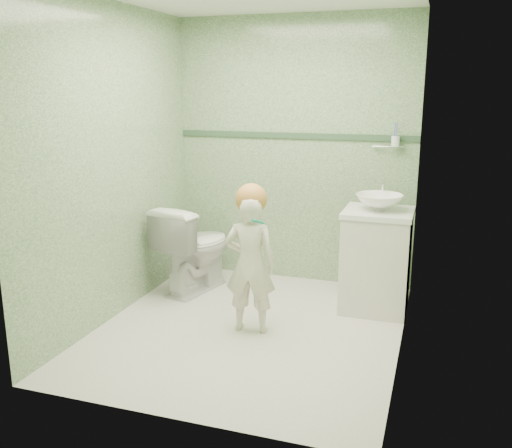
% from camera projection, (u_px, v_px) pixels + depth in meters
% --- Properties ---
extents(ground, '(2.50, 2.50, 0.00)m').
position_uv_depth(ground, '(250.00, 329.00, 4.21)').
color(ground, beige).
rests_on(ground, ground).
extents(room_shell, '(2.50, 2.54, 2.40)m').
position_uv_depth(room_shell, '(249.00, 171.00, 3.93)').
color(room_shell, '#688E64').
rests_on(room_shell, ground).
extents(trim_stripe, '(2.20, 0.02, 0.05)m').
position_uv_depth(trim_stripe, '(294.00, 136.00, 5.03)').
color(trim_stripe, '#345339').
rests_on(trim_stripe, room_shell).
extents(vanity, '(0.52, 0.50, 0.80)m').
position_uv_depth(vanity, '(376.00, 262.00, 4.51)').
color(vanity, silver).
rests_on(vanity, ground).
extents(counter, '(0.54, 0.52, 0.04)m').
position_uv_depth(counter, '(379.00, 213.00, 4.41)').
color(counter, white).
rests_on(counter, vanity).
extents(basin, '(0.37, 0.37, 0.13)m').
position_uv_depth(basin, '(379.00, 202.00, 4.39)').
color(basin, white).
rests_on(basin, counter).
extents(faucet, '(0.03, 0.13, 0.18)m').
position_uv_depth(faucet, '(382.00, 188.00, 4.54)').
color(faucet, silver).
rests_on(faucet, counter).
extents(cup_holder, '(0.26, 0.07, 0.21)m').
position_uv_depth(cup_holder, '(394.00, 141.00, 4.71)').
color(cup_holder, silver).
rests_on(cup_holder, room_shell).
extents(toilet, '(0.60, 0.85, 0.78)m').
position_uv_depth(toilet, '(195.00, 247.00, 4.95)').
color(toilet, white).
rests_on(toilet, ground).
extents(toddler, '(0.41, 0.29, 1.03)m').
position_uv_depth(toddler, '(250.00, 264.00, 4.07)').
color(toddler, beige).
rests_on(toddler, ground).
extents(hair_cap, '(0.23, 0.23, 0.23)m').
position_uv_depth(hair_cap, '(251.00, 199.00, 3.98)').
color(hair_cap, '#C28039').
rests_on(hair_cap, toddler).
extents(teal_toothbrush, '(0.11, 0.14, 0.08)m').
position_uv_depth(teal_toothbrush, '(257.00, 221.00, 3.86)').
color(teal_toothbrush, '#068A6B').
rests_on(teal_toothbrush, toddler).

